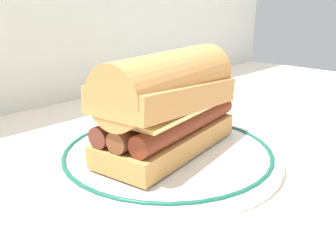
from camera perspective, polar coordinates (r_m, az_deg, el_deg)
ground_plane at (r=0.48m, az=-0.24°, el=-4.61°), size 1.50×1.50×0.00m
plate at (r=0.46m, az=0.00°, el=-4.37°), size 0.29×0.29×0.01m
sausage_sandwich at (r=0.44m, az=-0.00°, el=3.86°), size 0.21×0.11×0.12m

